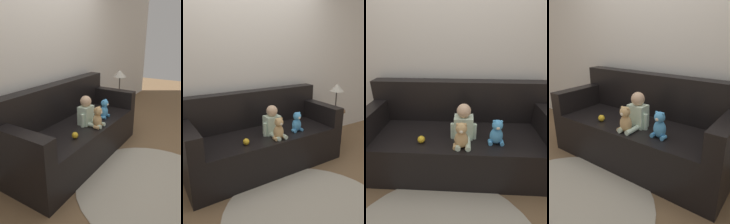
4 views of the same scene
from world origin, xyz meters
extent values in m
plane|color=brown|center=(0.00, 0.00, 0.00)|extent=(12.00, 12.00, 0.00)
cube|color=silver|center=(0.00, 0.49, 1.30)|extent=(8.00, 0.05, 2.60)
cube|color=black|center=(0.00, 0.00, 0.24)|extent=(2.05, 0.81, 0.48)
cube|color=black|center=(0.00, 0.32, 0.72)|extent=(2.05, 0.18, 0.49)
cube|color=black|center=(-0.95, 0.00, 0.61)|extent=(0.16, 0.81, 0.26)
cube|color=black|center=(0.95, 0.00, 0.61)|extent=(0.16, 0.81, 0.26)
cube|color=silver|center=(0.06, -0.11, 0.60)|extent=(0.19, 0.14, 0.24)
sphere|color=tan|center=(0.06, -0.11, 0.78)|extent=(0.14, 0.14, 0.14)
cylinder|color=silver|center=(0.01, -0.27, 0.50)|extent=(0.05, 0.18, 0.05)
cylinder|color=silver|center=(0.11, -0.27, 0.50)|extent=(0.05, 0.18, 0.05)
cylinder|color=silver|center=(-0.05, -0.13, 0.56)|extent=(0.05, 0.05, 0.17)
cylinder|color=silver|center=(0.17, -0.13, 0.56)|extent=(0.05, 0.05, 0.17)
ellipsoid|color=tan|center=(0.04, -0.29, 0.57)|extent=(0.13, 0.11, 0.18)
sphere|color=tan|center=(0.04, -0.30, 0.69)|extent=(0.11, 0.11, 0.11)
sphere|color=tan|center=(0.01, -0.30, 0.73)|extent=(0.03, 0.03, 0.03)
sphere|color=tan|center=(0.08, -0.30, 0.73)|extent=(0.03, 0.03, 0.03)
sphere|color=beige|center=(0.04, -0.34, 0.68)|extent=(0.04, 0.04, 0.04)
cylinder|color=tan|center=(-0.02, -0.31, 0.50)|extent=(0.04, 0.07, 0.04)
cylinder|color=tan|center=(0.10, -0.31, 0.50)|extent=(0.04, 0.07, 0.04)
ellipsoid|color=#4C9EDB|center=(0.38, -0.20, 0.56)|extent=(0.13, 0.10, 0.17)
sphere|color=#4C9EDB|center=(0.38, -0.21, 0.69)|extent=(0.10, 0.10, 0.10)
sphere|color=#4C9EDB|center=(0.35, -0.21, 0.72)|extent=(0.03, 0.03, 0.03)
sphere|color=#4C9EDB|center=(0.41, -0.21, 0.72)|extent=(0.03, 0.03, 0.03)
sphere|color=beige|center=(0.38, -0.25, 0.68)|extent=(0.04, 0.04, 0.04)
cylinder|color=#4C9EDB|center=(0.32, -0.22, 0.50)|extent=(0.04, 0.07, 0.04)
cylinder|color=#4C9EDB|center=(0.44, -0.22, 0.50)|extent=(0.04, 0.07, 0.04)
sphere|color=gold|center=(-0.36, -0.23, 0.52)|extent=(0.07, 0.07, 0.07)
cylinder|color=#B2A893|center=(-0.10, -1.08, 0.01)|extent=(1.70, 1.70, 0.01)
cylinder|color=brown|center=(1.31, 0.00, 0.56)|extent=(0.32, 0.32, 0.02)
cylinder|color=brown|center=(1.31, 0.00, 0.28)|extent=(0.04, 0.04, 0.55)
cylinder|color=#4C4742|center=(1.31, 0.00, 0.59)|extent=(0.12, 0.12, 0.03)
cylinder|color=#4C4742|center=(1.31, 0.00, 0.74)|extent=(0.02, 0.02, 0.27)
cone|color=#B7B2A3|center=(1.31, 0.00, 0.94)|extent=(0.22, 0.22, 0.12)
camera|label=1|loc=(-2.14, -1.53, 1.58)|focal=35.00mm
camera|label=2|loc=(-1.30, -2.31, 1.54)|focal=35.00mm
camera|label=3|loc=(0.07, -1.67, 1.50)|focal=28.00mm
camera|label=4|loc=(1.33, -1.82, 1.40)|focal=35.00mm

